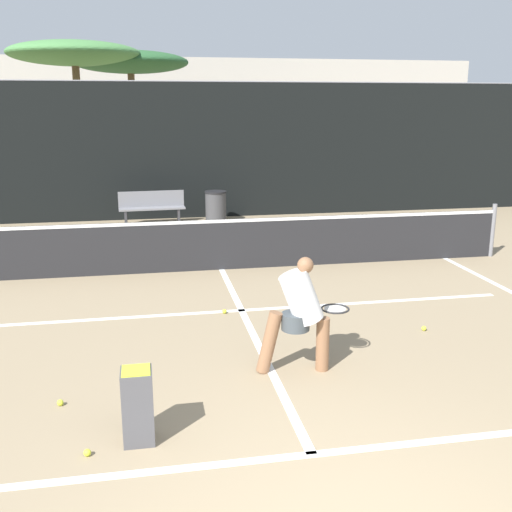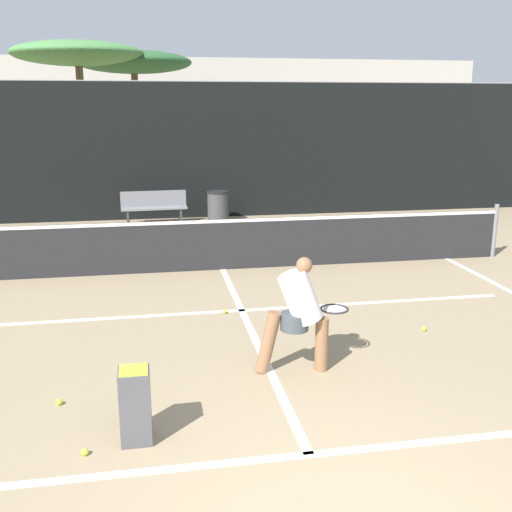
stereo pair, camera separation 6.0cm
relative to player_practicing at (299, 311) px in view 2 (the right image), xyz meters
The scene contains 18 objects.
court_baseline_near 1.87m from the player_practicing, 100.62° to the right, with size 11.00×0.10×0.01m, color white.
court_service_line 2.30m from the player_practicing, 98.38° to the left, with size 8.25×0.10×0.01m, color white.
court_center_mark 1.60m from the player_practicing, 102.88° to the left, with size 0.10×6.18×0.01m, color white.
net 4.50m from the player_practicing, 94.06° to the left, with size 11.09×0.09×1.07m.
fence_back 9.92m from the player_practicing, 91.85° to the left, with size 24.00×0.06×3.58m.
player_practicing is the anchor object (origin of this frame).
tennis_ball_scattered_1 2.27m from the player_practicing, 105.84° to the left, with size 0.07×0.07×0.07m, color #D1E033.
tennis_ball_scattered_2 2.73m from the player_practicing, 149.15° to the right, with size 0.07×0.07×0.07m, color #D1E033.
tennis_ball_scattered_3 2.73m from the player_practicing, behind, with size 0.07×0.07×0.07m, color #D1E033.
tennis_ball_scattered_5 2.30m from the player_practicing, 24.08° to the left, with size 0.07×0.07×0.07m, color #D1E033.
ball_hopper 2.20m from the player_practicing, 146.78° to the right, with size 0.28×0.28×0.71m.
courtside_bench 9.10m from the player_practicing, 99.51° to the left, with size 1.66×0.46×0.86m.
trash_bin 9.06m from the player_practicing, 89.17° to the left, with size 0.56×0.56×0.82m.
parked_car 13.43m from the player_practicing, 71.05° to the left, with size 1.76×4.55×1.31m.
tree_west 18.98m from the player_practicing, 102.46° to the left, with size 4.91×4.91×5.26m.
tree_mid 17.58m from the player_practicing, 73.16° to the left, with size 2.90×2.90×3.44m.
tree_east 20.26m from the player_practicing, 95.75° to the left, with size 4.71×4.71×5.08m.
building_far 29.40m from the player_practicing, 90.62° to the left, with size 36.00×2.40×5.46m, color #B2ADA3.
Camera 2 is at (-1.29, -3.20, 3.01)m, focal length 42.00 mm.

